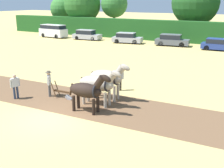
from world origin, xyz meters
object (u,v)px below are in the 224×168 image
object	(u,v)px
farmer_onlooker_left	(15,85)
parked_car_left	(87,35)
parked_car_center_right	(217,45)
parked_car_center_left	(127,38)
tree_center_left	(114,4)
farmer_at_plow	(49,81)
tree_left	(82,4)
tree_center	(195,2)
draft_horse_lead_left	(87,90)
parked_van	(53,31)
tree_far_left	(63,9)
parked_car_center	(172,40)
draft_horse_lead_right	(98,84)
plow	(64,94)
farmer_beside_team	(119,77)
draft_horse_trail_left	(107,77)

from	to	relation	value
farmer_onlooker_left	parked_car_left	bearing A→B (deg)	131.42
parked_car_center_right	parked_car_center_left	bearing A→B (deg)	178.44
tree_center_left	farmer_at_plow	xyz separation A→B (m)	(13.35, -32.82, -4.28)
tree_left	farmer_at_plow	distance (m)	37.06
tree_center	parked_car_center_right	world-z (taller)	tree_center
draft_horse_lead_left	farmer_at_plow	xyz separation A→B (m)	(-3.68, 1.03, -0.27)
tree_center_left	parked_van	bearing A→B (deg)	-122.59
tree_far_left	parked_car_center	world-z (taller)	tree_far_left
draft_horse_lead_right	parked_van	bearing A→B (deg)	132.80
tree_center_left	plow	xyz separation A→B (m)	(14.47, -32.76, -4.95)
tree_center	farmer_beside_team	bearing A→B (deg)	-85.76
tree_far_left	tree_left	world-z (taller)	tree_left
farmer_beside_team	parked_car_center	bearing A→B (deg)	146.77
draft_horse_lead_right	farmer_at_plow	distance (m)	3.63
parked_car_left	tree_center_left	bearing A→B (deg)	85.53
parked_car_center_left	parked_van	bearing A→B (deg)	170.97
tree_left	tree_center_left	distance (m)	6.15
draft_horse_lead_right	farmer_at_plow	size ratio (longest dim) A/B	1.71
tree_center	farmer_beside_team	distance (m)	29.41
tree_center	tree_center_left	bearing A→B (deg)	177.60
tree_center_left	parked_car_center_left	world-z (taller)	tree_center_left
tree_far_left	draft_horse_lead_right	distance (m)	44.18
draft_horse_lead_right	parked_car_center_left	bearing A→B (deg)	110.07
tree_center_left	farmer_at_plow	distance (m)	35.69
farmer_beside_team	parked_car_center	xyz separation A→B (m)	(-2.98, 20.86, -0.18)
draft_horse_trail_left	parked_car_left	size ratio (longest dim) A/B	0.62
draft_horse_trail_left	farmer_at_plow	xyz separation A→B (m)	(-3.56, -1.37, -0.41)
tree_left	farmer_at_plow	xyz separation A→B (m)	(19.32, -31.34, -4.20)
farmer_onlooker_left	farmer_at_plow	bearing A→B (deg)	59.56
tree_center	parked_car_center_right	bearing A→B (deg)	-59.20
draft_horse_lead_right	parked_van	world-z (taller)	draft_horse_lead_right
tree_left	draft_horse_lead_right	distance (m)	38.89
tree_center_left	parked_car_left	bearing A→B (deg)	-88.65
tree_far_left	parked_car_left	distance (m)	16.13
tree_far_left	farmer_at_plow	size ratio (longest dim) A/B	4.07
draft_horse_lead_left	parked_van	bearing A→B (deg)	131.43
tree_left	plow	size ratio (longest dim) A/B	5.80
tree_far_left	draft_horse_trail_left	bearing A→B (deg)	-47.81
draft_horse_lead_right	farmer_beside_team	xyz separation A→B (m)	(-0.23, 3.08, -0.38)
plow	parked_car_center_right	bearing A→B (deg)	74.80
farmer_beside_team	parked_car_left	size ratio (longest dim) A/B	0.35
farmer_onlooker_left	parked_van	world-z (taller)	parked_van
draft_horse_lead_right	tree_center	bearing A→B (deg)	91.76
tree_center_left	tree_far_left	bearing A→B (deg)	177.52
tree_left	draft_horse_lead_left	world-z (taller)	tree_left
tree_center_left	parked_car_left	size ratio (longest dim) A/B	1.66
tree_center_left	draft_horse_lead_left	xyz separation A→B (m)	(17.03, -33.85, -4.00)
plow	farmer_at_plow	size ratio (longest dim) A/B	0.87
parked_car_center_right	farmer_onlooker_left	bearing A→B (deg)	-109.88
draft_horse_lead_right	parked_car_center_left	distance (m)	25.13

